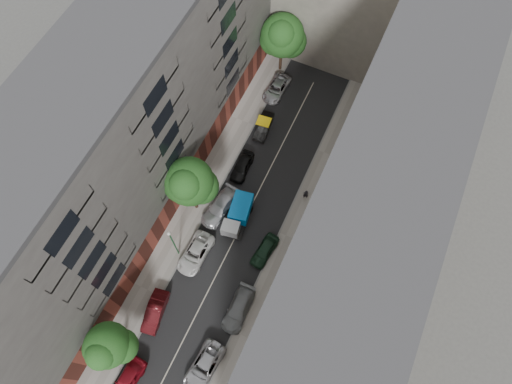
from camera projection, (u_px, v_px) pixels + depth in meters
The scene contains 22 objects.
ground at pixel (245, 218), 48.56m from camera, with size 120.00×120.00×0.00m, color #4C4C49.
road_surface at pixel (245, 218), 48.56m from camera, with size 8.00×44.00×0.02m, color black.
sidewalk_left at pixel (199, 198), 49.47m from camera, with size 3.00×44.00×0.15m, color gray.
sidewalk_right at pixel (293, 238), 47.52m from camera, with size 3.00×44.00×0.15m, color gray.
building_left at pixel (133, 130), 41.45m from camera, with size 8.00×44.00×20.00m, color #494644.
building_right at pixel (363, 225), 37.56m from camera, with size 8.00×44.00×20.00m, color #C3B198.
tarp_truck at pixel (238, 214), 47.44m from camera, with size 2.61×5.04×2.21m.
car_left_0 at pixel (127, 381), 41.08m from camera, with size 1.76×4.38×1.49m, color maroon.
car_left_1 at pixel (155, 311), 43.73m from camera, with size 1.50×4.30×1.42m, color #490E12.
car_left_2 at pixel (195, 253), 46.21m from camera, with size 2.25×4.88×1.36m, color silver.
car_left_3 at pixel (220, 207), 48.30m from camera, with size 2.10×5.15×1.50m, color silver.
car_left_4 at pixel (242, 166), 50.44m from camera, with size 1.64×4.07×1.39m, color black.
car_left_5 at pixel (264, 126), 52.69m from camera, with size 1.40×4.02×1.32m, color black.
car_left_6 at pixel (277, 89), 55.00m from camera, with size 2.15×4.66×1.29m, color #BBBBC0.
car_right_0 at pixel (204, 367), 41.65m from camera, with size 2.27×4.91×1.37m, color #AFAEB3.
car_right_1 at pixel (239, 309), 43.83m from camera, with size 1.96×4.83×1.40m, color slate.
car_right_2 at pixel (265, 251), 46.35m from camera, with size 1.58×3.93×1.34m, color black.
tree_near at pixel (108, 347), 38.50m from camera, with size 4.47×4.07×6.87m.
tree_mid at pixel (190, 184), 43.58m from camera, with size 5.12×4.83×8.72m.
tree_far at pixel (283, 37), 51.94m from camera, with size 5.30×5.03×8.25m.
lamp_post at pixel (173, 241), 43.36m from camera, with size 0.36×0.36×6.07m.
pedestrian at pixel (306, 194), 48.72m from camera, with size 0.58×0.38×1.59m, color black.
Camera 1 is at (8.61, -15.89, 45.18)m, focal length 32.00 mm.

